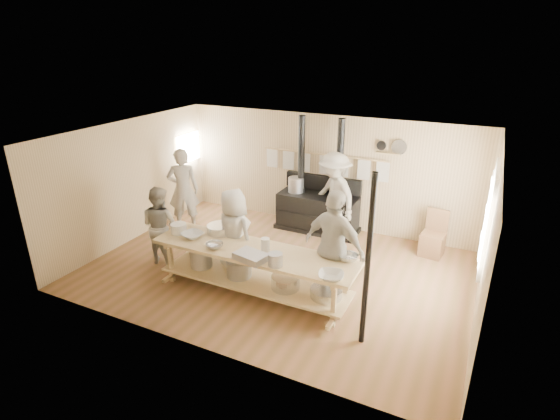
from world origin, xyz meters
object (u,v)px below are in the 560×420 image
Objects in this scene: cook_by_window at (334,196)px; roasting_pan at (251,257)px; stove at (318,209)px; cook_right at (334,248)px; cook_left at (160,225)px; cook_far_left at (183,190)px; chair at (432,242)px; cook_center at (234,234)px; prep_table at (253,267)px.

cook_by_window reaches higher than roasting_pan.
stove reaches higher than cook_right.
cook_right is at bearing -63.72° from stove.
stove reaches higher than cook_left.
cook_far_left is at bearing 144.74° from roasting_pan.
cook_center is at bearing -135.02° from chair.
cook_by_window is at bearing -171.84° from chair.
chair reaches higher than prep_table.
cook_center is at bearing 116.07° from cook_far_left.
cook_left is 1.60m from cook_center.
cook_left is at bearing 166.47° from roasting_pan.
cook_right is at bearing -110.84° from chair.
prep_table is at bearing 34.37° from cook_right.
prep_table is 1.86× the size of cook_by_window.
stove is 1.35× the size of cook_by_window.
chair is (2.57, -0.15, -0.24)m from stove.
prep_table is 0.53m from roasting_pan.
stove is 2.59m from chair.
stove is 0.66m from cook_by_window.
prep_table is 1.88× the size of cook_far_left.
prep_table is at bearing 164.46° from cook_center.
cook_left is at bearing -144.27° from chair.
cook_right is at bearing 32.98° from roasting_pan.
cook_right is at bearing -174.76° from cook_left.
cook_by_window reaches higher than cook_far_left.
cook_left is 3.04× the size of roasting_pan.
cook_by_window is at bearing -96.17° from cook_center.
chair is at bearing -148.73° from cook_left.
cook_center is 2.65m from cook_by_window.
cook_center is (2.18, -1.36, -0.10)m from cook_far_left.
prep_table is 3.30m from cook_far_left.
stove reaches higher than cook_center.
cook_right is 1.36m from roasting_pan.
stove is at bearing -47.00° from cook_right.
cook_right is 3.81× the size of roasting_pan.
roasting_pan is at bearing 168.79° from cook_left.
roasting_pan is at bearing 112.78° from cook_far_left.
cook_left is 0.91× the size of cook_center.
chair is (2.58, 2.87, -0.24)m from prep_table.
cook_far_left is at bearing -66.39° from cook_left.
roasting_pan is (-1.14, -0.74, -0.07)m from cook_right.
cook_left is 0.81× the size of cook_by_window.
cook_far_left is 3.72× the size of roasting_pan.
stove reaches higher than prep_table.
chair is 1.84× the size of roasting_pan.
cook_left is at bearing 79.33° from cook_far_left.
cook_left is 0.80× the size of cook_right.
cook_right is at bearing 129.96° from cook_far_left.
prep_table is (-0.00, -3.02, -0.00)m from stove.
cook_by_window is 3.75× the size of roasting_pan.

